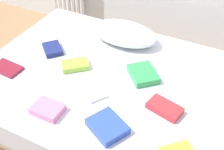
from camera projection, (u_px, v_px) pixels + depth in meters
ground_plane at (109, 121)px, 2.49m from camera, size 8.00×8.00×0.00m
bed at (109, 101)px, 2.33m from camera, size 2.00×1.50×0.50m
pillow at (124, 33)px, 2.48m from camera, size 0.58×0.34×0.16m
textbook_maroon at (7, 68)px, 2.23m from camera, size 0.24×0.16×0.02m
textbook_green at (143, 74)px, 2.15m from camera, size 0.29×0.29×0.05m
textbook_red at (165, 108)px, 1.89m from camera, size 0.25×0.17×0.04m
textbook_navy at (53, 49)px, 2.41m from camera, size 0.23×0.23×0.04m
textbook_lime at (75, 65)px, 2.24m from camera, size 0.24×0.23×0.04m
textbook_pink at (48, 109)px, 1.88m from camera, size 0.20×0.15×0.05m
textbook_white at (94, 92)px, 2.02m from camera, size 0.22×0.21×0.02m
textbook_blue at (107, 126)px, 1.77m from camera, size 0.29×0.27×0.05m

